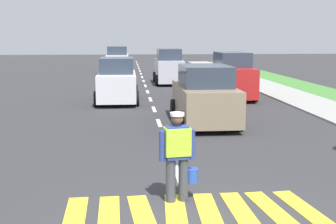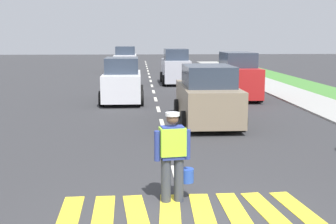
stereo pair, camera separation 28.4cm
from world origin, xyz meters
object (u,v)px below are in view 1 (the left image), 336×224
object	(u,v)px
car_oncoming_lead	(117,82)
car_oncoming_third	(117,60)
car_parked_far	(231,77)
road_worker	(178,152)
car_outgoing_ahead	(204,97)
car_outgoing_far	(169,68)

from	to	relation	value
car_oncoming_lead	car_oncoming_third	xyz separation A→B (m)	(-0.35, 17.90, 0.06)
car_oncoming_lead	car_parked_far	xyz separation A→B (m)	(5.53, 0.86, 0.10)
car_oncoming_lead	road_worker	bearing A→B (deg)	-83.80
road_worker	car_outgoing_ahead	xyz separation A→B (m)	(1.75, 7.38, 0.02)
car_outgoing_ahead	car_oncoming_lead	xyz separation A→B (m)	(-3.14, 5.40, 0.00)
car_outgoing_far	car_parked_far	world-z (taller)	car_parked_far
car_oncoming_lead	car_oncoming_third	world-z (taller)	car_oncoming_third
road_worker	car_outgoing_ahead	bearing A→B (deg)	76.65
car_outgoing_far	car_oncoming_third	xyz separation A→B (m)	(-3.47, 10.00, -0.03)
road_worker	car_outgoing_far	distance (m)	20.75
car_outgoing_far	car_outgoing_ahead	size ratio (longest dim) A/B	0.92
car_oncoming_lead	car_outgoing_far	bearing A→B (deg)	68.47
car_outgoing_far	car_oncoming_lead	bearing A→B (deg)	-111.53
car_oncoming_third	car_parked_far	size ratio (longest dim) A/B	1.01
car_outgoing_ahead	car_parked_far	bearing A→B (deg)	69.06
road_worker	car_oncoming_third	bearing A→B (deg)	93.25
car_parked_far	road_worker	bearing A→B (deg)	-106.91
car_parked_far	car_oncoming_third	bearing A→B (deg)	109.05
car_outgoing_far	car_oncoming_lead	size ratio (longest dim) A/B	1.02
car_oncoming_lead	car_oncoming_third	bearing A→B (deg)	91.13
road_worker	car_oncoming_lead	world-z (taller)	car_oncoming_lead
road_worker	car_oncoming_lead	bearing A→B (deg)	96.20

